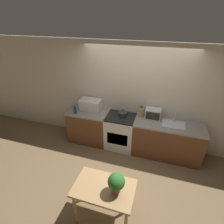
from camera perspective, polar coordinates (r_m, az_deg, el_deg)
ground_plane at (r=4.20m, az=3.57°, el=-18.11°), size 16.00×16.00×0.00m
wall_back at (r=4.32m, az=7.75°, el=4.73°), size 10.00×0.06×2.60m
counter_left_run at (r=4.76m, az=-7.47°, el=-4.51°), size 1.03×0.62×0.90m
counter_right_run at (r=4.44m, az=17.41°, el=-8.69°), size 1.59×0.62×0.90m
stove_range at (r=4.51m, az=2.75°, el=-6.42°), size 0.71×0.62×0.90m
kettle at (r=4.25m, az=3.59°, el=-0.40°), size 0.20×0.20×0.19m
microwave at (r=4.54m, az=-6.99°, el=2.37°), size 0.54×0.34×0.28m
bottle at (r=4.46m, az=-12.00°, el=0.53°), size 0.08×0.08×0.21m
knife_block at (r=4.28m, az=9.47°, el=-0.06°), size 0.11×0.09×0.29m
toaster_oven at (r=4.25m, az=13.27°, el=-0.51°), size 0.36×0.25×0.24m
sink_basin at (r=4.19m, az=19.47°, el=-3.77°), size 0.51×0.35×0.24m
dining_table at (r=3.04m, az=-2.57°, el=-24.56°), size 0.96×0.60×0.75m
potted_plant at (r=2.76m, az=1.43°, el=-21.94°), size 0.26×0.26×0.34m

